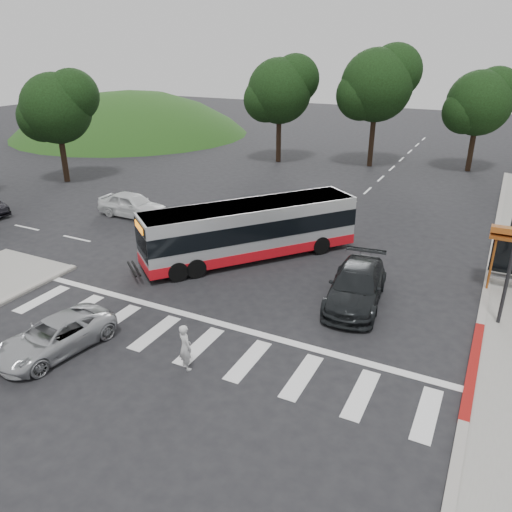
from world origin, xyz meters
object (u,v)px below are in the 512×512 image
Objects in this scene: pedestrian at (185,347)px; transit_bus at (250,231)px; dark_sedan at (356,286)px; silver_suv_south at (55,336)px.

transit_bus is at bearing -48.24° from pedestrian.
dark_sedan is at bearing -90.54° from pedestrian.
transit_bus reaches higher than silver_suv_south.
silver_suv_south is (-2.33, -10.58, -0.81)m from transit_bus.
pedestrian is (2.39, -9.35, -0.58)m from transit_bus.
dark_sedan reaches higher than silver_suv_south.
pedestrian is 8.04m from dark_sedan.
pedestrian is at bearing -37.23° from transit_bus.
dark_sedan is 11.89m from silver_suv_south.
pedestrian is 4.88m from silver_suv_south.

